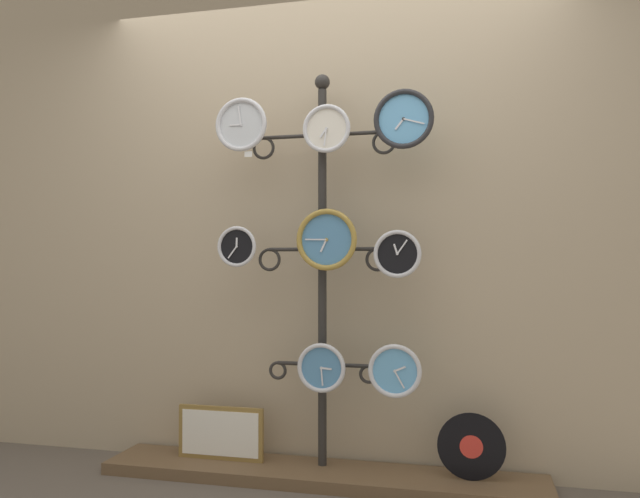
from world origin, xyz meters
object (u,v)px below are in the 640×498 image
clock_top_left (241,125)px  clock_top_center (327,129)px  clock_middle_left (237,247)px  clock_bottom_right (395,371)px  clock_bottom_center (322,368)px  clock_middle_center (327,240)px  clock_top_right (404,119)px  display_stand (322,334)px  clock_middle_right (397,254)px  vinyl_record (471,447)px  picture_frame (221,433)px

clock_top_left → clock_top_center: size_ratio=1.13×
clock_middle_left → clock_bottom_right: 1.00m
clock_top_left → clock_bottom_center: bearing=2.0°
clock_top_left → clock_middle_center: 0.73m
clock_top_left → clock_top_right: size_ratio=0.95×
display_stand → clock_top_right: (0.42, -0.09, 1.05)m
clock_top_right → clock_middle_right: (-0.03, 0.02, -0.65)m
clock_top_center → clock_middle_right: size_ratio=1.04×
display_stand → vinyl_record: display_stand is taller
clock_top_center → display_stand: bearing=116.7°
clock_top_right → clock_bottom_center: 1.27m
clock_bottom_right → clock_middle_center: bearing=177.5°
clock_top_left → clock_bottom_center: clock_top_left is taller
clock_top_left → picture_frame: (-0.14, 0.07, -1.58)m
clock_middle_center → picture_frame: size_ratio=0.66×
clock_bottom_center → clock_middle_center: bearing=22.3°
clock_bottom_right → vinyl_record: 0.50m
clock_top_left → clock_top_center: clock_top_left is taller
clock_bottom_center → vinyl_record: 0.79m
clock_top_left → picture_frame: clock_top_left is taller
clock_bottom_right → display_stand: bearing=164.3°
clock_top_right → clock_bottom_right: 1.20m
clock_top_right → clock_middle_left: (-0.84, -0.01, -0.61)m
clock_middle_center → clock_middle_right: size_ratio=1.32×
clock_bottom_center → picture_frame: size_ratio=0.52×
clock_middle_right → clock_bottom_right: (-0.01, -0.03, -0.56)m
vinyl_record → clock_bottom_right: bearing=-171.9°
clock_bottom_center → clock_top_left: bearing=-178.0°
picture_frame → clock_top_center: bearing=-4.2°
display_stand → clock_bottom_center: (0.02, -0.10, -0.15)m
clock_top_center → picture_frame: bearing=175.8°
clock_top_center → clock_bottom_right: bearing=-3.9°
clock_middle_right → clock_bottom_right: clock_middle_right is taller
clock_middle_center → clock_middle_right: 0.35m
clock_middle_center → clock_middle_right: bearing=3.1°
clock_top_center → clock_bottom_center: bearing=-139.8°
display_stand → clock_middle_left: size_ratio=9.82×
clock_top_left → vinyl_record: clock_top_left is taller
clock_top_left → clock_bottom_center: (0.42, 0.01, -1.21)m
clock_middle_left → vinyl_record: bearing=2.4°
clock_middle_center → clock_bottom_center: bearing=-157.7°
clock_top_center → vinyl_record: bearing=2.3°
clock_middle_right → clock_bottom_center: size_ratio=0.96×
clock_middle_center → clock_bottom_center: 0.63m
clock_top_center → clock_middle_center: (0.00, -0.01, -0.55)m
clock_bottom_right → vinyl_record: clock_bottom_right is taller
clock_bottom_center → clock_top_center: bearing=40.2°
display_stand → clock_top_left: (-0.39, -0.12, 1.06)m
clock_middle_left → vinyl_record: 1.49m
clock_middle_left → clock_middle_center: 0.47m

